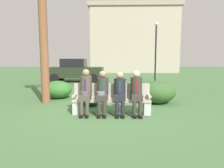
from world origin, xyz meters
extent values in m
plane|color=#456A3E|center=(0.00, 0.00, 0.00)|extent=(80.00, 80.00, 0.00)
cube|color=#B7AD9E|center=(0.27, -0.09, 0.42)|extent=(2.29, 0.44, 0.07)
cube|color=#B7AD9E|center=(0.27, 0.10, 0.68)|extent=(2.29, 0.06, 0.45)
cube|color=#B7AD9E|center=(-0.83, -0.09, 0.55)|extent=(0.08, 0.44, 0.06)
cube|color=#B7AD9E|center=(1.38, -0.09, 0.55)|extent=(0.08, 0.44, 0.06)
cube|color=silver|center=(-0.77, -0.09, 0.19)|extent=(0.20, 0.37, 0.38)
cube|color=silver|center=(1.32, -0.09, 0.19)|extent=(0.20, 0.37, 0.38)
cube|color=#4C473D|center=(-0.49, -0.26, 0.53)|extent=(0.32, 0.38, 0.16)
cylinder|color=#4C473D|center=(-0.57, -0.45, 0.23)|extent=(0.11, 0.11, 0.45)
cylinder|color=#4C473D|center=(-0.41, -0.45, 0.23)|extent=(0.11, 0.11, 0.45)
cube|color=black|center=(-0.57, -0.51, 0.04)|extent=(0.09, 0.22, 0.07)
cube|color=black|center=(-0.41, -0.51, 0.04)|extent=(0.09, 0.22, 0.07)
cylinder|color=#4C473D|center=(-0.49, -0.07, 0.86)|extent=(0.34, 0.34, 0.56)
cube|color=#4C1951|center=(-0.49, -0.24, 0.88)|extent=(0.05, 0.01, 0.36)
sphere|color=#9E7556|center=(-0.49, -0.07, 1.23)|extent=(0.21, 0.21, 0.21)
cylinder|color=#4F4F4F|center=(-0.51, -0.28, 0.66)|extent=(0.24, 0.24, 0.09)
cube|color=#38332D|center=(0.01, -0.26, 0.53)|extent=(0.32, 0.38, 0.16)
cylinder|color=#38332D|center=(-0.07, -0.45, 0.23)|extent=(0.11, 0.11, 0.45)
cylinder|color=#38332D|center=(0.09, -0.45, 0.23)|extent=(0.11, 0.11, 0.45)
cube|color=black|center=(-0.07, -0.51, 0.04)|extent=(0.09, 0.22, 0.07)
cube|color=black|center=(0.09, -0.51, 0.04)|extent=(0.09, 0.22, 0.07)
cylinder|color=#38332D|center=(0.01, -0.07, 0.83)|extent=(0.34, 0.34, 0.51)
cube|color=#144C3D|center=(0.01, -0.24, 0.85)|extent=(0.05, 0.01, 0.33)
sphere|color=#9E7556|center=(0.01, -0.07, 1.18)|extent=(0.21, 0.21, 0.21)
cylinder|color=slate|center=(-0.03, -0.28, 0.66)|extent=(0.24, 0.24, 0.09)
cube|color=#23232D|center=(0.52, -0.26, 0.53)|extent=(0.32, 0.38, 0.16)
cylinder|color=#23232D|center=(0.44, -0.45, 0.23)|extent=(0.11, 0.11, 0.45)
cylinder|color=#23232D|center=(0.60, -0.45, 0.23)|extent=(0.11, 0.11, 0.45)
cube|color=black|center=(0.44, -0.51, 0.04)|extent=(0.09, 0.22, 0.07)
cube|color=black|center=(0.60, -0.51, 0.04)|extent=(0.09, 0.22, 0.07)
cylinder|color=#23232D|center=(0.52, -0.07, 0.82)|extent=(0.34, 0.34, 0.48)
cube|color=#144C3D|center=(0.52, -0.24, 0.84)|extent=(0.05, 0.01, 0.31)
sphere|color=tan|center=(0.52, -0.07, 1.16)|extent=(0.21, 0.21, 0.21)
cube|color=#38332D|center=(1.00, -0.26, 0.53)|extent=(0.32, 0.38, 0.16)
cylinder|color=#38332D|center=(0.92, -0.45, 0.23)|extent=(0.11, 0.11, 0.45)
cylinder|color=#38332D|center=(1.08, -0.45, 0.23)|extent=(0.11, 0.11, 0.45)
cube|color=black|center=(0.92, -0.51, 0.04)|extent=(0.09, 0.22, 0.07)
cube|color=black|center=(1.08, -0.51, 0.04)|extent=(0.09, 0.22, 0.07)
cylinder|color=#38332D|center=(1.00, -0.07, 0.84)|extent=(0.34, 0.34, 0.52)
cube|color=maroon|center=(1.00, -0.24, 0.86)|extent=(0.05, 0.01, 0.33)
sphere|color=beige|center=(1.00, -0.07, 1.19)|extent=(0.21, 0.21, 0.21)
cylinder|color=brown|center=(-2.24, 1.37, 2.33)|extent=(0.30, 0.30, 4.67)
ellipsoid|color=#365A2B|center=(1.92, 1.43, 0.42)|extent=(1.34, 1.23, 0.84)
ellipsoid|color=#346D2C|center=(-2.06, 2.27, 0.37)|extent=(1.18, 1.08, 0.74)
ellipsoid|color=#1C7024|center=(-0.52, 1.01, 0.27)|extent=(0.88, 0.80, 0.55)
cube|color=#232D1E|center=(-2.57, 8.50, 0.70)|extent=(3.91, 1.58, 0.76)
cube|color=black|center=(-2.72, 8.50, 1.38)|extent=(1.71, 1.37, 0.60)
cylinder|color=black|center=(-1.20, 9.27, 0.32)|extent=(0.64, 0.14, 0.64)
cylinder|color=black|center=(-1.21, 7.71, 0.32)|extent=(0.64, 0.14, 0.64)
cylinder|color=black|center=(-3.93, 9.29, 0.32)|extent=(0.64, 0.14, 0.64)
cylinder|color=black|center=(-3.94, 7.73, 0.32)|extent=(0.64, 0.14, 0.64)
cylinder|color=black|center=(2.89, 7.03, 1.87)|extent=(0.10, 0.10, 3.73)
sphere|color=white|center=(2.89, 7.03, 3.85)|extent=(0.24, 0.24, 0.24)
cube|color=#B3A692|center=(2.57, 22.03, 4.01)|extent=(10.91, 6.88, 8.01)
cube|color=#9F917E|center=(2.57, 22.03, 8.26)|extent=(11.46, 7.22, 0.50)
camera|label=1|loc=(0.44, -5.92, 1.61)|focal=31.94mm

